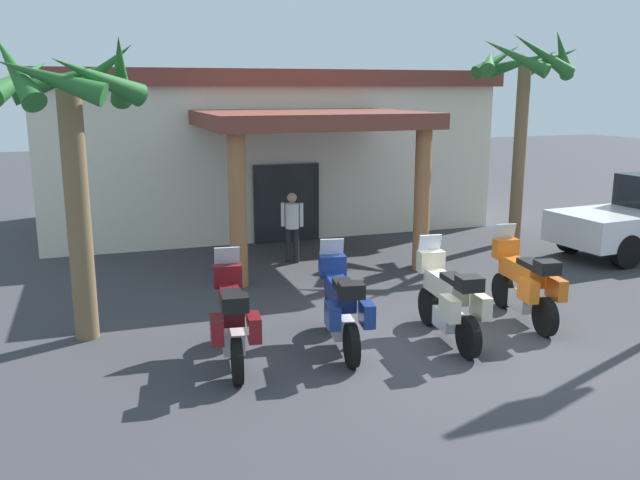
{
  "coord_description": "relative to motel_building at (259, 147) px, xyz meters",
  "views": [
    {
      "loc": [
        -5.62,
        -8.88,
        4.05
      ],
      "look_at": [
        -1.04,
        2.95,
        1.2
      ],
      "focal_mm": 37.89,
      "sensor_mm": 36.0,
      "label": 1
    }
  ],
  "objects": [
    {
      "name": "ground_plane",
      "position": [
        -0.13,
        -11.11,
        -2.31
      ],
      "size": [
        80.0,
        80.0,
        0.0
      ],
      "primitive_type": "plane",
      "color": "#38383D"
    },
    {
      "name": "motel_building",
      "position": [
        0.0,
        0.0,
        0.0
      ],
      "size": [
        13.18,
        10.91,
        4.55
      ],
      "rotation": [
        0.0,
        0.0,
        -0.04
      ],
      "color": "silver",
      "rests_on": "ground_plane"
    },
    {
      "name": "motorcycle_maroon",
      "position": [
        -3.52,
        -10.62,
        -1.62
      ],
      "size": [
        0.85,
        2.2,
        1.61
      ],
      "rotation": [
        0.0,
        0.0,
        1.4
      ],
      "color": "black",
      "rests_on": "ground_plane"
    },
    {
      "name": "motorcycle_blue",
      "position": [
        -1.76,
        -10.65,
        -1.62
      ],
      "size": [
        0.9,
        2.19,
        1.61
      ],
      "rotation": [
        0.0,
        0.0,
        1.37
      ],
      "color": "black",
      "rests_on": "ground_plane"
    },
    {
      "name": "motorcycle_cream",
      "position": [
        -0.0,
        -10.97,
        -1.62
      ],
      "size": [
        0.78,
        2.21,
        1.61
      ],
      "rotation": [
        0.0,
        0.0,
        1.44
      ],
      "color": "black",
      "rests_on": "ground_plane"
    },
    {
      "name": "motorcycle_orange",
      "position": [
        1.75,
        -10.64,
        -1.62
      ],
      "size": [
        0.85,
        2.2,
        1.61
      ],
      "rotation": [
        0.0,
        0.0,
        1.4
      ],
      "color": "black",
      "rests_on": "ground_plane"
    },
    {
      "name": "pedestrian",
      "position": [
        -0.73,
        -5.22,
        -1.34
      ],
      "size": [
        0.49,
        0.32,
        1.68
      ],
      "rotation": [
        0.0,
        0.0,
        4.27
      ],
      "color": "black",
      "rests_on": "ground_plane"
    },
    {
      "name": "palm_tree_near_portico",
      "position": [
        5.61,
        -5.24,
        1.9
      ],
      "size": [
        2.75,
        2.77,
        5.54
      ],
      "color": "brown",
      "rests_on": "ground_plane"
    },
    {
      "name": "palm_tree_roadside",
      "position": [
        -5.53,
        -8.7,
        1.29
      ],
      "size": [
        2.44,
        2.46,
        4.96
      ],
      "color": "brown",
      "rests_on": "ground_plane"
    }
  ]
}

